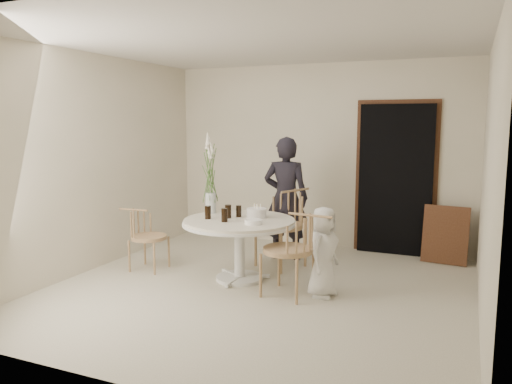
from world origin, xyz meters
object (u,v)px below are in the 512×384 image
at_px(chair_right, 299,243).
at_px(birthday_cake, 257,213).
at_px(boy, 323,252).
at_px(chair_left, 141,230).
at_px(flower_vase, 210,177).
at_px(chair_far, 288,216).
at_px(girl, 286,198).
at_px(table, 239,229).

relative_size(chair_right, birthday_cake, 3.91).
bearing_deg(boy, chair_left, 98.85).
bearing_deg(chair_left, birthday_cake, -83.88).
distance_m(chair_right, boy, 0.29).
bearing_deg(flower_vase, chair_far, 37.10).
height_order(chair_left, birthday_cake, birthday_cake).
bearing_deg(girl, chair_left, 30.33).
bearing_deg(chair_far, girl, 139.07).
bearing_deg(birthday_cake, chair_far, 76.82).
distance_m(girl, boy, 1.57).
relative_size(chair_right, girl, 0.55).
xyz_separation_m(chair_far, birthday_cake, (-0.16, -0.67, 0.15)).
bearing_deg(chair_far, flower_vase, -119.60).
xyz_separation_m(chair_far, boy, (0.75, -0.99, -0.15)).
distance_m(chair_far, chair_right, 1.24).
relative_size(chair_right, flower_vase, 0.91).
relative_size(birthday_cake, flower_vase, 0.23).
bearing_deg(flower_vase, girl, 52.37).
bearing_deg(table, chair_left, -176.28).
relative_size(boy, flower_vase, 0.96).
height_order(chair_right, chair_left, chair_right).
bearing_deg(boy, table, 92.34).
relative_size(table, birthday_cake, 5.64).
height_order(table, girl, girl).
xyz_separation_m(boy, birthday_cake, (-0.91, 0.31, 0.30)).
bearing_deg(boy, chair_right, 130.86).
bearing_deg(chair_far, boy, -29.47).
bearing_deg(girl, chair_far, 107.71).
bearing_deg(flower_vase, birthday_cake, -5.48).
bearing_deg(girl, birthday_cake, 80.25).
relative_size(table, girl, 0.80).
height_order(chair_right, boy, boy).
relative_size(chair_far, flower_vase, 0.98).
xyz_separation_m(boy, flower_vase, (-1.56, 0.38, 0.69)).
bearing_deg(chair_right, birthday_cake, -116.88).
bearing_deg(chair_left, flower_vase, -72.78).
height_order(girl, flower_vase, flower_vase).
relative_size(table, flower_vase, 1.32).
distance_m(table, chair_left, 1.34).
relative_size(table, chair_far, 1.34).
bearing_deg(birthday_cake, girl, 88.30).
xyz_separation_m(chair_right, girl, (-0.65, 1.39, 0.24)).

